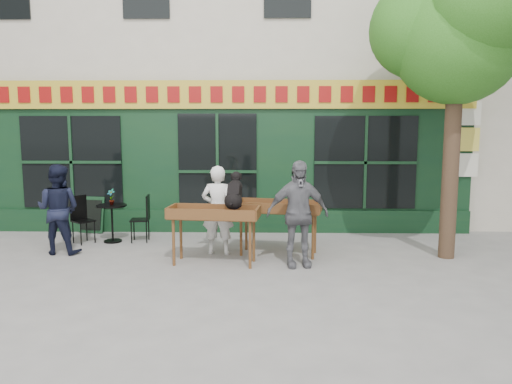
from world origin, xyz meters
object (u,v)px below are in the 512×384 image
man_left (58,209)px  book_cart_right (279,210)px  man_right (298,214)px  woman (218,210)px  bistro_table (112,216)px  dog (234,189)px  book_cart_center (214,216)px

man_left → book_cart_right: bearing=-175.1°
man_right → man_left: man_right is taller
woman → man_left: man_left is taller
woman → bistro_table: (-2.23, 0.88, -0.27)m
man_right → dog: bearing=166.7°
book_cart_center → man_right: size_ratio=0.87×
book_cart_right → dog: bearing=-127.7°
dog → man_right: bearing=2.9°
book_cart_center → dog: 0.59m
woman → bistro_table: size_ratio=2.15×
book_cart_right → man_right: bearing=-58.0°
book_cart_right → man_right: (0.30, -0.75, 0.07)m
dog → woman: woman is taller
woman → man_right: bearing=157.8°
bistro_table → man_left: bearing=-127.9°
bistro_table → book_cart_right: bearing=-14.9°
dog → book_cart_right: bearing=48.5°
man_right → man_left: size_ratio=1.08×
book_cart_center → dog: (0.35, -0.05, 0.47)m
dog → book_cart_right: dog is taller
book_cart_center → book_cart_right: (1.11, 0.64, 0.00)m
book_cart_right → bistro_table: (-3.34, 0.89, -0.28)m
bistro_table → man_left: 1.17m
book_cart_center → woman: 0.65m
man_right → bistro_table: (-3.64, 1.64, -0.35)m
woman → man_left: size_ratio=0.99×
woman → bistro_table: bearing=-15.2°
book_cart_center → woman: bearing=96.3°
book_cart_center → dog: bearing=-1.8°
book_cart_right → man_left: man_left is taller
dog → woman: (-0.35, 0.70, -0.47)m
book_cart_center → book_cart_right: 1.28m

